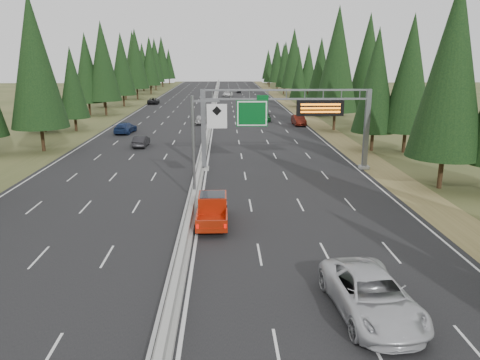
% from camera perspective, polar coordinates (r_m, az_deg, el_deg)
% --- Properties ---
extents(road, '(32.00, 260.00, 0.08)m').
position_cam_1_polar(road, '(90.48, -3.46, 7.87)').
color(road, black).
rests_on(road, ground).
extents(shoulder_right, '(3.60, 260.00, 0.06)m').
position_cam_1_polar(shoulder_right, '(91.77, 7.83, 7.85)').
color(shoulder_right, olive).
rests_on(shoulder_right, ground).
extents(shoulder_left, '(3.60, 260.00, 0.06)m').
position_cam_1_polar(shoulder_left, '(92.66, -14.63, 7.58)').
color(shoulder_left, '#3C4821').
rests_on(shoulder_left, ground).
extents(median_barrier, '(0.70, 260.00, 0.85)m').
position_cam_1_polar(median_barrier, '(90.44, -3.46, 8.11)').
color(median_barrier, gray).
rests_on(median_barrier, road).
extents(sign_gantry, '(16.75, 0.98, 7.80)m').
position_cam_1_polar(sign_gantry, '(45.51, 6.44, 7.65)').
color(sign_gantry, slate).
rests_on(sign_gantry, road).
extents(hov_sign_pole, '(2.80, 0.50, 8.00)m').
position_cam_1_polar(hov_sign_pole, '(35.35, -4.77, 4.78)').
color(hov_sign_pole, slate).
rests_on(hov_sign_pole, road).
extents(tree_row_right, '(12.09, 241.13, 18.98)m').
position_cam_1_polar(tree_row_right, '(83.29, 12.04, 13.29)').
color(tree_row_right, black).
rests_on(tree_row_right, ground).
extents(tree_row_left, '(12.03, 241.19, 18.92)m').
position_cam_1_polar(tree_row_left, '(89.81, -18.15, 13.31)').
color(tree_row_left, black).
rests_on(tree_row_left, ground).
extents(silver_minivan, '(3.54, 6.79, 1.83)m').
position_cam_1_polar(silver_minivan, '(21.26, 15.72, -13.34)').
color(silver_minivan, silver).
rests_on(silver_minivan, road).
extents(red_pickup, '(1.97, 5.52, 1.80)m').
position_cam_1_polar(red_pickup, '(31.37, -3.37, -3.36)').
color(red_pickup, black).
rests_on(red_pickup, road).
extents(car_ahead_green, '(2.39, 4.92, 1.62)m').
position_cam_1_polar(car_ahead_green, '(81.86, 2.84, 7.75)').
color(car_ahead_green, '#155F22').
rests_on(car_ahead_green, road).
extents(car_ahead_dkred, '(1.90, 5.02, 1.63)m').
position_cam_1_polar(car_ahead_dkred, '(77.31, 7.17, 7.25)').
color(car_ahead_dkred, '#4F130B').
rests_on(car_ahead_dkred, road).
extents(car_ahead_dkgrey, '(2.26, 5.50, 1.59)m').
position_cam_1_polar(car_ahead_dkgrey, '(82.79, 2.91, 7.82)').
color(car_ahead_dkgrey, black).
rests_on(car_ahead_dkgrey, road).
extents(car_ahead_white, '(2.79, 5.54, 1.50)m').
position_cam_1_polar(car_ahead_white, '(134.25, -1.48, 10.46)').
color(car_ahead_white, white).
rests_on(car_ahead_white, road).
extents(car_ahead_far, '(1.51, 3.75, 1.28)m').
position_cam_1_polar(car_ahead_far, '(148.18, -0.13, 10.83)').
color(car_ahead_far, black).
rests_on(car_ahead_far, road).
extents(car_onc_near, '(1.61, 4.22, 1.38)m').
position_cam_1_polar(car_onc_near, '(59.25, -11.96, 4.66)').
color(car_onc_near, black).
rests_on(car_onc_near, road).
extents(car_onc_blue, '(2.79, 5.68, 1.59)m').
position_cam_1_polar(car_onc_blue, '(70.55, -13.82, 6.22)').
color(car_onc_blue, navy).
rests_on(car_onc_blue, road).
extents(car_onc_white, '(1.87, 4.52, 1.53)m').
position_cam_1_polar(car_onc_white, '(78.40, -4.79, 7.38)').
color(car_onc_white, '#B4B4B4').
rests_on(car_onc_white, road).
extents(car_onc_far, '(2.55, 5.34, 1.47)m').
position_cam_1_polar(car_onc_far, '(114.40, -10.50, 9.48)').
color(car_onc_far, black).
rests_on(car_onc_far, road).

